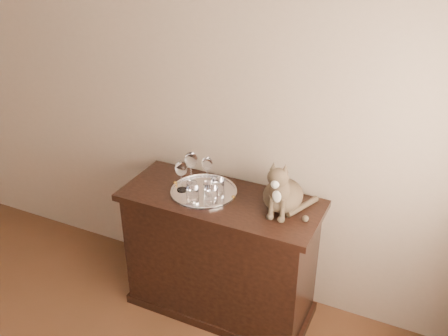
{
  "coord_description": "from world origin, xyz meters",
  "views": [
    {
      "loc": [
        1.69,
        -0.32,
        2.39
      ],
      "look_at": [
        0.62,
        1.95,
        1.05
      ],
      "focal_mm": 40.0,
      "sensor_mm": 36.0,
      "label": 1
    }
  ],
  "objects_px": {
    "wine_glass_a": "(191,168)",
    "wine_glass_b": "(207,171)",
    "tumbler_b": "(193,194)",
    "wine_glass_c": "(181,176)",
    "cat": "(284,182)",
    "tray": "(204,192)",
    "tumbler_c": "(218,186)",
    "tumbler_a": "(211,195)",
    "sideboard": "(221,255)"
  },
  "relations": [
    {
      "from": "tumbler_a",
      "to": "cat",
      "type": "xyz_separation_m",
      "value": [
        0.39,
        0.12,
        0.12
      ]
    },
    {
      "from": "wine_glass_c",
      "to": "tumbler_c",
      "type": "relative_size",
      "value": 2.13
    },
    {
      "from": "wine_glass_c",
      "to": "tumbler_a",
      "type": "distance_m",
      "value": 0.23
    },
    {
      "from": "tumbler_b",
      "to": "cat",
      "type": "height_order",
      "value": "cat"
    },
    {
      "from": "tray",
      "to": "wine_glass_a",
      "type": "distance_m",
      "value": 0.17
    },
    {
      "from": "wine_glass_a",
      "to": "wine_glass_b",
      "type": "relative_size",
      "value": 1.18
    },
    {
      "from": "tray",
      "to": "tumbler_c",
      "type": "height_order",
      "value": "tumbler_c"
    },
    {
      "from": "wine_glass_a",
      "to": "tumbler_b",
      "type": "bearing_deg",
      "value": -60.02
    },
    {
      "from": "sideboard",
      "to": "tumbler_a",
      "type": "xyz_separation_m",
      "value": [
        -0.02,
        -0.07,
        0.48
      ]
    },
    {
      "from": "tray",
      "to": "tumbler_a",
      "type": "bearing_deg",
      "value": -42.53
    },
    {
      "from": "wine_glass_b",
      "to": "tumbler_b",
      "type": "distance_m",
      "value": 0.22
    },
    {
      "from": "wine_glass_a",
      "to": "wine_glass_b",
      "type": "xyz_separation_m",
      "value": [
        0.09,
        0.04,
        -0.02
      ]
    },
    {
      "from": "wine_glass_b",
      "to": "tumbler_a",
      "type": "height_order",
      "value": "wine_glass_b"
    },
    {
      "from": "sideboard",
      "to": "tumbler_a",
      "type": "height_order",
      "value": "tumbler_a"
    },
    {
      "from": "wine_glass_b",
      "to": "tumbler_c",
      "type": "bearing_deg",
      "value": -34.83
    },
    {
      "from": "tray",
      "to": "wine_glass_c",
      "type": "distance_m",
      "value": 0.17
    },
    {
      "from": "tumbler_a",
      "to": "tumbler_b",
      "type": "distance_m",
      "value": 0.11
    },
    {
      "from": "tumbler_c",
      "to": "wine_glass_b",
      "type": "bearing_deg",
      "value": 145.17
    },
    {
      "from": "wine_glass_c",
      "to": "tumbler_b",
      "type": "xyz_separation_m",
      "value": [
        0.11,
        -0.08,
        -0.05
      ]
    },
    {
      "from": "tray",
      "to": "tumbler_c",
      "type": "bearing_deg",
      "value": 14.62
    },
    {
      "from": "tray",
      "to": "wine_glass_b",
      "type": "relative_size",
      "value": 2.22
    },
    {
      "from": "wine_glass_a",
      "to": "tumbler_a",
      "type": "height_order",
      "value": "wine_glass_a"
    },
    {
      "from": "wine_glass_a",
      "to": "wine_glass_b",
      "type": "height_order",
      "value": "wine_glass_a"
    },
    {
      "from": "tray",
      "to": "wine_glass_b",
      "type": "distance_m",
      "value": 0.14
    },
    {
      "from": "wine_glass_b",
      "to": "tumbler_c",
      "type": "xyz_separation_m",
      "value": [
        0.11,
        -0.07,
        -0.04
      ]
    },
    {
      "from": "tumbler_b",
      "to": "tumbler_c",
      "type": "xyz_separation_m",
      "value": [
        0.09,
        0.14,
        0.0
      ]
    },
    {
      "from": "cat",
      "to": "wine_glass_b",
      "type": "bearing_deg",
      "value": 170.78
    },
    {
      "from": "wine_glass_a",
      "to": "tumbler_b",
      "type": "height_order",
      "value": "wine_glass_a"
    },
    {
      "from": "wine_glass_c",
      "to": "cat",
      "type": "height_order",
      "value": "cat"
    },
    {
      "from": "tray",
      "to": "wine_glass_c",
      "type": "relative_size",
      "value": 2.08
    },
    {
      "from": "wine_glass_b",
      "to": "tumbler_a",
      "type": "distance_m",
      "value": 0.22
    },
    {
      "from": "wine_glass_a",
      "to": "wine_glass_c",
      "type": "xyz_separation_m",
      "value": [
        -0.02,
        -0.1,
        -0.01
      ]
    },
    {
      "from": "wine_glass_a",
      "to": "cat",
      "type": "distance_m",
      "value": 0.6
    },
    {
      "from": "sideboard",
      "to": "wine_glass_c",
      "type": "xyz_separation_m",
      "value": [
        -0.24,
        -0.03,
        0.53
      ]
    },
    {
      "from": "sideboard",
      "to": "tumbler_c",
      "type": "xyz_separation_m",
      "value": [
        -0.03,
        0.03,
        0.48
      ]
    },
    {
      "from": "tumbler_b",
      "to": "wine_glass_c",
      "type": "bearing_deg",
      "value": 146.37
    },
    {
      "from": "sideboard",
      "to": "wine_glass_a",
      "type": "bearing_deg",
      "value": 163.74
    },
    {
      "from": "sideboard",
      "to": "tumbler_a",
      "type": "relative_size",
      "value": 12.92
    },
    {
      "from": "tumbler_b",
      "to": "cat",
      "type": "relative_size",
      "value": 0.24
    },
    {
      "from": "sideboard",
      "to": "wine_glass_a",
      "type": "xyz_separation_m",
      "value": [
        -0.23,
        0.07,
        0.54
      ]
    },
    {
      "from": "wine_glass_a",
      "to": "tumbler_b",
      "type": "distance_m",
      "value": 0.21
    },
    {
      "from": "wine_glass_c",
      "to": "tumbler_c",
      "type": "xyz_separation_m",
      "value": [
        0.21,
        0.06,
        -0.05
      ]
    },
    {
      "from": "tray",
      "to": "tumbler_b",
      "type": "height_order",
      "value": "tumbler_b"
    },
    {
      "from": "cat",
      "to": "sideboard",
      "type": "bearing_deg",
      "value": -175.21
    },
    {
      "from": "tray",
      "to": "cat",
      "type": "relative_size",
      "value": 1.16
    },
    {
      "from": "wine_glass_a",
      "to": "wine_glass_c",
      "type": "bearing_deg",
      "value": -99.31
    },
    {
      "from": "wine_glass_c",
      "to": "tumbler_a",
      "type": "bearing_deg",
      "value": -11.61
    },
    {
      "from": "tray",
      "to": "cat",
      "type": "xyz_separation_m",
      "value": [
        0.48,
        0.04,
        0.17
      ]
    },
    {
      "from": "wine_glass_a",
      "to": "wine_glass_c",
      "type": "distance_m",
      "value": 0.1
    },
    {
      "from": "tumbler_c",
      "to": "tray",
      "type": "bearing_deg",
      "value": -165.38
    }
  ]
}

